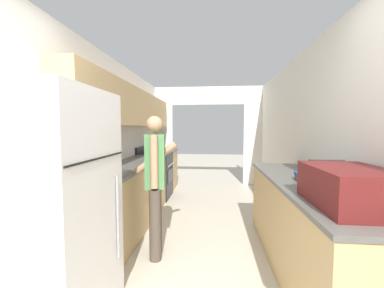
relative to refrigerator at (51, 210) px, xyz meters
The scene contains 11 objects.
wall_left 1.91m from the refrigerator, 100.22° to the left, with size 0.38×7.44×2.50m.
wall_right 2.78m from the refrigerator, 29.71° to the left, with size 0.06×7.44×2.50m.
wall_far_with_doorway 4.66m from the refrigerator, 77.56° to the left, with size 3.13×0.06×2.50m.
counter_left 2.23m from the refrigerator, 91.78° to the left, with size 0.62×3.96×0.93m.
counter_right 2.25m from the refrigerator, 21.57° to the left, with size 0.62×2.39×0.93m.
refrigerator is the anchor object (origin of this frame).
range_oven 3.26m from the refrigerator, 91.06° to the left, with size 0.66×0.73×1.07m.
person 1.11m from the refrigerator, 62.32° to the left, with size 0.51×0.42×1.58m.
suitcase 2.07m from the refrigerator, ahead, with size 0.45×0.66×0.27m.
book_stack 2.25m from the refrigerator, 21.49° to the left, with size 0.22×0.30×0.08m.
knife 3.80m from the refrigerator, 92.02° to the left, with size 0.04×0.32×0.02m.
Camera 1 is at (0.17, -1.00, 1.45)m, focal length 22.00 mm.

